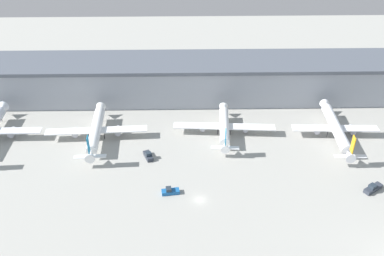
% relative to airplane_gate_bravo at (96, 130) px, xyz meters
% --- Properties ---
extents(ground_plane, '(1000.00, 1000.00, 0.00)m').
position_rel_airplane_gate_bravo_xyz_m(ground_plane, '(40.40, -36.41, -4.33)').
color(ground_plane, '#9E9B93').
extents(terminal_building, '(254.77, 25.00, 19.00)m').
position_rel_airplane_gate_bravo_xyz_m(terminal_building, '(40.40, 33.59, 5.27)').
color(terminal_building, '#9399A3').
rests_on(terminal_building, ground).
extents(runway_strip, '(382.15, 44.00, 0.01)m').
position_rel_airplane_gate_bravo_xyz_m(runway_strip, '(40.40, 169.75, -4.33)').
color(runway_strip, '#515154').
rests_on(runway_strip, ground).
extents(airplane_gate_bravo, '(40.86, 37.75, 13.35)m').
position_rel_airplane_gate_bravo_xyz_m(airplane_gate_bravo, '(0.00, 0.00, 0.00)').
color(airplane_gate_bravo, white).
rests_on(airplane_gate_bravo, ground).
extents(airplane_gate_charlie, '(41.86, 32.48, 12.13)m').
position_rel_airplane_gate_bravo_xyz_m(airplane_gate_charlie, '(51.73, 2.46, -0.36)').
color(airplane_gate_charlie, white).
rests_on(airplane_gate_charlie, ground).
extents(airplane_gate_delta, '(35.03, 40.24, 13.24)m').
position_rel_airplane_gate_bravo_xyz_m(airplane_gate_delta, '(96.73, -0.31, -0.01)').
color(airplane_gate_delta, white).
rests_on(airplane_gate_delta, ground).
extents(service_truck_catering, '(6.35, 3.22, 2.48)m').
position_rel_airplane_gate_bravo_xyz_m(service_truck_catering, '(30.43, -32.86, -3.47)').
color(service_truck_catering, black).
rests_on(service_truck_catering, ground).
extents(service_truck_fuel, '(4.43, 6.33, 2.78)m').
position_rel_airplane_gate_bravo_xyz_m(service_truck_fuel, '(21.60, -12.78, -3.36)').
color(service_truck_fuel, black).
rests_on(service_truck_fuel, ground).
extents(service_truck_baggage, '(7.58, 6.00, 2.77)m').
position_rel_airplane_gate_bravo_xyz_m(service_truck_baggage, '(100.45, -32.68, -3.37)').
color(service_truck_baggage, black).
rests_on(service_truck_baggage, ground).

